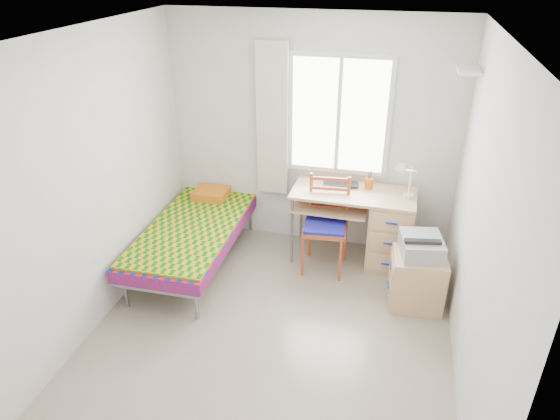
{
  "coord_description": "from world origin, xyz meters",
  "views": [
    {
      "loc": [
        0.93,
        -3.43,
        3.12
      ],
      "look_at": [
        -0.05,
        0.55,
        0.97
      ],
      "focal_mm": 32.0,
      "sensor_mm": 36.0,
      "label": 1
    }
  ],
  "objects_px": {
    "bed": "(196,228)",
    "desk": "(384,227)",
    "chair": "(327,219)",
    "cabinet": "(416,280)",
    "printer": "(421,246)"
  },
  "relations": [
    {
      "from": "bed",
      "to": "desk",
      "type": "bearing_deg",
      "value": 12.85
    },
    {
      "from": "cabinet",
      "to": "printer",
      "type": "bearing_deg",
      "value": 86.0
    },
    {
      "from": "desk",
      "to": "chair",
      "type": "distance_m",
      "value": 0.65
    },
    {
      "from": "desk",
      "to": "printer",
      "type": "bearing_deg",
      "value": -59.55
    },
    {
      "from": "bed",
      "to": "chair",
      "type": "bearing_deg",
      "value": 9.42
    },
    {
      "from": "desk",
      "to": "chair",
      "type": "relative_size",
      "value": 1.28
    },
    {
      "from": "bed",
      "to": "cabinet",
      "type": "relative_size",
      "value": 3.61
    },
    {
      "from": "chair",
      "to": "printer",
      "type": "distance_m",
      "value": 1.05
    },
    {
      "from": "chair",
      "to": "cabinet",
      "type": "height_order",
      "value": "chair"
    },
    {
      "from": "cabinet",
      "to": "chair",
      "type": "bearing_deg",
      "value": 150.22
    },
    {
      "from": "cabinet",
      "to": "desk",
      "type": "bearing_deg",
      "value": 113.55
    },
    {
      "from": "bed",
      "to": "chair",
      "type": "height_order",
      "value": "chair"
    },
    {
      "from": "chair",
      "to": "cabinet",
      "type": "xyz_separation_m",
      "value": [
        0.96,
        -0.45,
        -0.3
      ]
    },
    {
      "from": "bed",
      "to": "desk",
      "type": "distance_m",
      "value": 2.05
    },
    {
      "from": "desk",
      "to": "printer",
      "type": "xyz_separation_m",
      "value": [
        0.37,
        -0.64,
        0.2
      ]
    }
  ]
}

